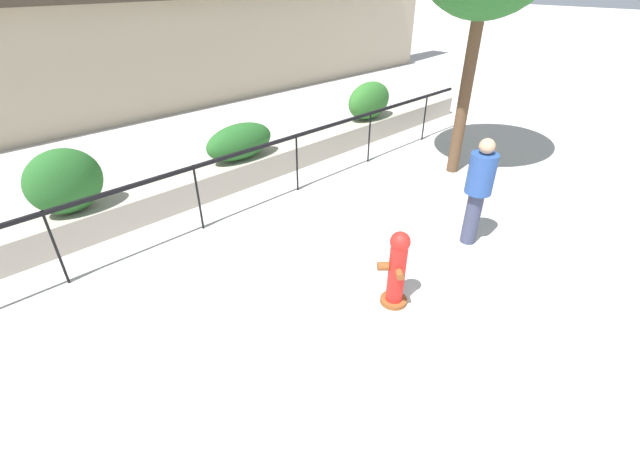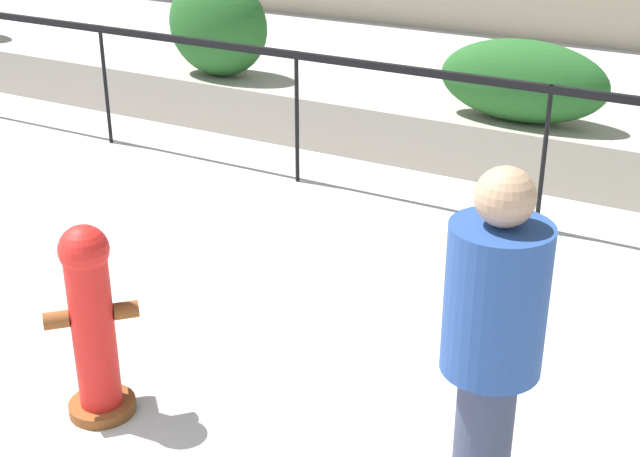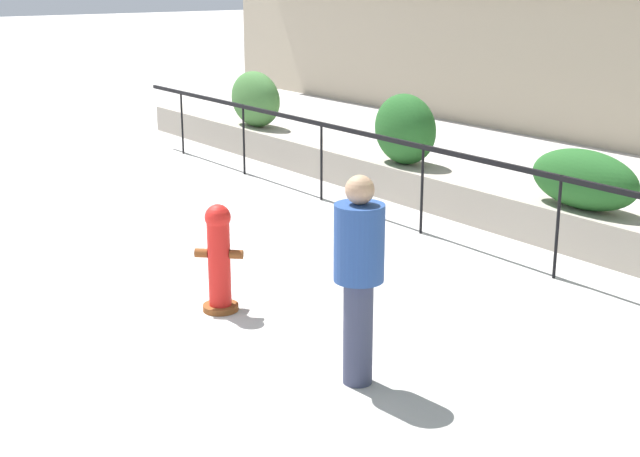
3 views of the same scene
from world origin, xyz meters
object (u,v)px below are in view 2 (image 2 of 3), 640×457
object	(u,v)px
hedge_bush_1	(218,26)
fire_hydrant	(92,321)
hedge_bush_2	(523,81)
pedestrian	(491,345)

from	to	relation	value
hedge_bush_1	fire_hydrant	distance (m)	5.14
hedge_bush_2	fire_hydrant	world-z (taller)	hedge_bush_2
hedge_bush_1	pedestrian	world-z (taller)	pedestrian
hedge_bush_1	pedestrian	distance (m)	6.29
hedge_bush_2	hedge_bush_1	bearing A→B (deg)	180.00
hedge_bush_2	fire_hydrant	bearing A→B (deg)	-99.88
hedge_bush_1	hedge_bush_2	xyz separation A→B (m)	(3.19, 0.00, -0.16)
hedge_bush_1	pedestrian	size ratio (longest dim) A/B	0.65
hedge_bush_1	hedge_bush_2	bearing A→B (deg)	0.00
hedge_bush_1	fire_hydrant	world-z (taller)	hedge_bush_1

